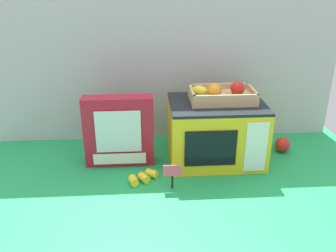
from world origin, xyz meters
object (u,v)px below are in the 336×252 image
(toy_microwave, at_px, (216,131))
(food_groups_crate, at_px, (221,95))
(loose_toy_banana, at_px, (143,177))
(price_sign, at_px, (172,173))
(loose_toy_apple, at_px, (282,144))
(cookie_set_box, at_px, (119,132))

(toy_microwave, xyz_separation_m, food_groups_crate, (0.02, 0.01, 0.16))
(food_groups_crate, relative_size, loose_toy_banana, 2.23)
(price_sign, xyz_separation_m, loose_toy_apple, (0.52, 0.27, -0.03))
(toy_microwave, relative_size, cookie_set_box, 1.31)
(cookie_set_box, xyz_separation_m, price_sign, (0.20, -0.21, -0.08))
(loose_toy_apple, bearing_deg, cookie_set_box, -175.07)
(toy_microwave, height_order, food_groups_crate, food_groups_crate)
(cookie_set_box, distance_m, loose_toy_banana, 0.22)
(cookie_set_box, bearing_deg, toy_microwave, 2.22)
(food_groups_crate, height_order, price_sign, food_groups_crate)
(toy_microwave, height_order, loose_toy_banana, toy_microwave)
(price_sign, bearing_deg, toy_microwave, 47.52)
(toy_microwave, height_order, cookie_set_box, cookie_set_box)
(food_groups_crate, distance_m, loose_toy_apple, 0.40)
(loose_toy_banana, bearing_deg, cookie_set_box, 123.02)
(price_sign, bearing_deg, food_groups_crate, 46.71)
(cookie_set_box, height_order, loose_toy_banana, cookie_set_box)
(food_groups_crate, xyz_separation_m, loose_toy_banana, (-0.33, -0.18, -0.27))
(price_sign, height_order, loose_toy_banana, price_sign)
(toy_microwave, relative_size, loose_toy_banana, 3.23)
(food_groups_crate, distance_m, cookie_set_box, 0.45)
(toy_microwave, xyz_separation_m, price_sign, (-0.20, -0.22, -0.06))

